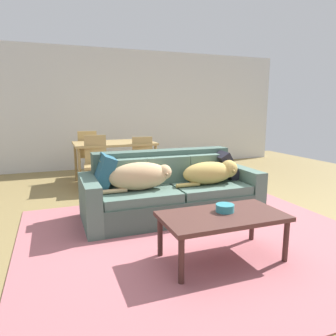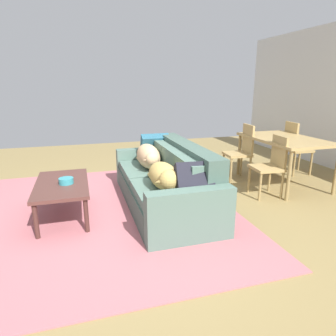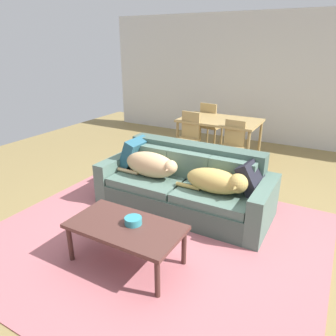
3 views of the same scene
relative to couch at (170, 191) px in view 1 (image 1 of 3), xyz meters
name	(u,v)px [view 1 (image 1 of 3)]	position (x,y,z in m)	size (l,w,h in m)	color
ground_plane	(201,220)	(0.28, -0.35, -0.31)	(10.00, 10.00, 0.00)	olive
back_partition	(126,109)	(0.28, 3.65, 1.04)	(8.00, 0.12, 2.70)	silver
area_rug	(198,238)	(0.00, -0.83, -0.31)	(3.67, 3.22, 0.01)	#B4646B
couch	(170,191)	(0.00, 0.00, 0.00)	(2.25, 0.94, 0.83)	#41594F
dog_on_left_cushion	(141,176)	(-0.43, -0.15, 0.27)	(0.90, 0.30, 0.34)	tan
dog_on_right_cushion	(212,172)	(0.50, -0.18, 0.25)	(0.88, 0.34, 0.30)	tan
throw_pillow_by_left_arm	(103,173)	(-0.85, 0.05, 0.30)	(0.15, 0.44, 0.44)	#25556A
throw_pillow_by_right_arm	(225,165)	(0.85, 0.05, 0.28)	(0.14, 0.40, 0.40)	black
coffee_table	(222,219)	(0.00, -1.33, 0.08)	(1.13, 0.61, 0.44)	#502E28
bowl_on_coffee_table	(225,208)	(0.06, -1.27, 0.16)	(0.17, 0.17, 0.07)	teal
dining_table	(114,146)	(-0.32, 2.06, 0.38)	(1.45, 0.92, 0.76)	tan
dining_chair_near_left	(96,161)	(-0.73, 1.54, 0.20)	(0.43, 0.43, 0.94)	tan
dining_chair_near_right	(144,160)	(0.09, 1.54, 0.17)	(0.43, 0.43, 0.88)	tan
dining_chair_far_left	(88,152)	(-0.74, 2.63, 0.20)	(0.43, 0.43, 0.95)	tan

